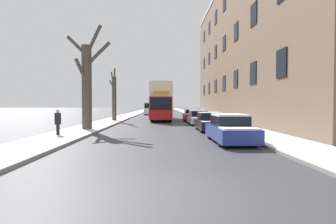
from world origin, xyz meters
name	(u,v)px	position (x,y,z in m)	size (l,w,h in m)	color
ground_plane	(165,192)	(0.00, 0.00, 0.00)	(320.00, 320.00, 0.00)	#38383D
sidewalk_left	(136,113)	(-5.99, 53.00, 0.08)	(2.85, 130.00, 0.16)	gray
sidewalk_right	(189,113)	(5.99, 53.00, 0.08)	(2.85, 130.00, 0.16)	gray
terrace_facade_right	(261,47)	(11.91, 25.76, 8.98)	(9.10, 40.69, 17.95)	#7A604C
bare_tree_left_0	(87,82)	(-5.64, 13.68, 3.64)	(3.62, 2.61, 7.82)	#4C4238
bare_tree_left_1	(114,96)	(-5.61, 24.21, 2.90)	(1.37, 4.07, 5.93)	#4C4238
double_decker_bus	(161,100)	(-0.24, 27.63, 2.53)	(2.54, 11.67, 4.49)	red
parked_car_0	(230,129)	(3.47, 7.66, 0.68)	(1.85, 4.50, 1.47)	navy
parked_car_1	(210,122)	(3.47, 13.58, 0.64)	(1.80, 3.91, 1.40)	black
parked_car_2	(198,118)	(3.47, 19.96, 0.65)	(1.79, 4.59, 1.42)	#9EA3AD
parked_car_3	(192,115)	(3.47, 25.45, 0.67)	(1.90, 4.27, 1.45)	maroon
oncoming_van	(150,108)	(-2.47, 44.56, 1.26)	(2.07, 4.85, 2.32)	white
pedestrian_left_sidewalk	(58,122)	(-6.33, 9.91, 0.92)	(0.37, 0.37, 1.68)	black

